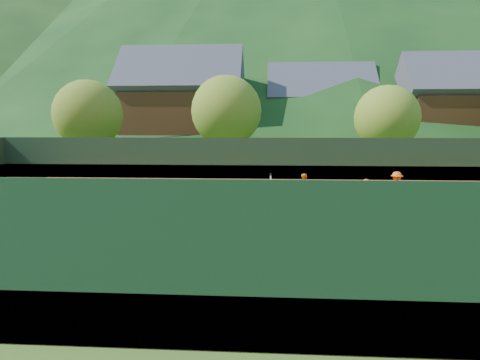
# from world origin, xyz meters

# --- Properties ---
(ground) EXTENTS (400.00, 400.00, 0.00)m
(ground) POSITION_xyz_m (0.00, 0.00, 0.00)
(ground) COLOR #32551A
(ground) RESTS_ON ground
(clay_court) EXTENTS (40.00, 24.00, 0.02)m
(clay_court) POSITION_xyz_m (0.00, 0.00, 0.01)
(clay_court) COLOR #BC4E1E
(clay_court) RESTS_ON ground
(mountain_far_left) EXTENTS (260.00, 260.00, 100.00)m
(mountain_far_left) POSITION_xyz_m (-90.00, 150.00, 50.00)
(mountain_far_left) COLOR #183612
(mountain_far_left) RESTS_ON ground
(coach) EXTENTS (0.68, 0.56, 1.60)m
(coach) POSITION_xyz_m (-3.42, -2.41, 0.82)
(coach) COLOR #1B3DAF
(coach) RESTS_ON clay_court
(student_a) EXTENTS (0.89, 0.78, 1.53)m
(student_a) POSITION_xyz_m (1.59, 2.01, 0.79)
(student_a) COLOR orange
(student_a) RESTS_ON clay_court
(student_b) EXTENTS (0.81, 0.38, 1.35)m
(student_b) POSITION_xyz_m (2.50, 1.12, 0.69)
(student_b) COLOR #D54D12
(student_b) RESTS_ON clay_court
(student_c) EXTENTS (0.69, 0.47, 1.35)m
(student_c) POSITION_xyz_m (4.54, 1.63, 0.69)
(student_c) COLOR #ED5615
(student_c) RESTS_ON clay_court
(student_d) EXTENTS (1.15, 0.81, 1.63)m
(student_d) POSITION_xyz_m (6.18, 2.35, 0.83)
(student_d) COLOR orange
(student_d) RESTS_ON clay_court
(tennis_ball_1) EXTENTS (0.07, 0.07, 0.07)m
(tennis_ball_1) POSITION_xyz_m (2.66, -4.82, 0.05)
(tennis_ball_1) COLOR yellow
(tennis_ball_1) RESTS_ON clay_court
(tennis_ball_2) EXTENTS (0.07, 0.07, 0.07)m
(tennis_ball_2) POSITION_xyz_m (-1.47, -4.50, 0.05)
(tennis_ball_2) COLOR yellow
(tennis_ball_2) RESTS_ON clay_court
(tennis_ball_3) EXTENTS (0.07, 0.07, 0.07)m
(tennis_ball_3) POSITION_xyz_m (-4.22, -6.03, 0.05)
(tennis_ball_3) COLOR yellow
(tennis_ball_3) RESTS_ON clay_court
(tennis_ball_4) EXTENTS (0.07, 0.07, 0.07)m
(tennis_ball_4) POSITION_xyz_m (-4.67, -6.96, 0.05)
(tennis_ball_4) COLOR yellow
(tennis_ball_4) RESTS_ON clay_court
(tennis_ball_6) EXTENTS (0.07, 0.07, 0.07)m
(tennis_ball_6) POSITION_xyz_m (1.03, -5.90, 0.05)
(tennis_ball_6) COLOR yellow
(tennis_ball_6) RESTS_ON clay_court
(tennis_ball_7) EXTENTS (0.07, 0.07, 0.07)m
(tennis_ball_7) POSITION_xyz_m (-0.21, -8.45, 0.05)
(tennis_ball_7) COLOR yellow
(tennis_ball_7) RESTS_ON clay_court
(tennis_ball_9) EXTENTS (0.07, 0.07, 0.07)m
(tennis_ball_9) POSITION_xyz_m (-7.98, -2.16, 0.05)
(tennis_ball_9) COLOR yellow
(tennis_ball_9) RESTS_ON clay_court
(tennis_ball_10) EXTENTS (0.07, 0.07, 0.07)m
(tennis_ball_10) POSITION_xyz_m (-3.02, -6.38, 0.05)
(tennis_ball_10) COLOR yellow
(tennis_ball_10) RESTS_ON clay_court
(tennis_ball_11) EXTENTS (0.07, 0.07, 0.07)m
(tennis_ball_11) POSITION_xyz_m (2.07, -1.26, 0.05)
(tennis_ball_11) COLOR yellow
(tennis_ball_11) RESTS_ON clay_court
(tennis_ball_12) EXTENTS (0.07, 0.07, 0.07)m
(tennis_ball_12) POSITION_xyz_m (-6.87, -2.09, 0.05)
(tennis_ball_12) COLOR yellow
(tennis_ball_12) RESTS_ON clay_court
(tennis_ball_13) EXTENTS (0.07, 0.07, 0.07)m
(tennis_ball_13) POSITION_xyz_m (-4.03, -8.23, 0.05)
(tennis_ball_13) COLOR yellow
(tennis_ball_13) RESTS_ON clay_court
(tennis_ball_14) EXTENTS (0.07, 0.07, 0.07)m
(tennis_ball_14) POSITION_xyz_m (2.67, -7.83, 0.05)
(tennis_ball_14) COLOR yellow
(tennis_ball_14) RESTS_ON clay_court
(tennis_ball_16) EXTENTS (0.07, 0.07, 0.07)m
(tennis_ball_16) POSITION_xyz_m (-2.48, -8.24, 0.05)
(tennis_ball_16) COLOR yellow
(tennis_ball_16) RESTS_ON clay_court
(tennis_ball_17) EXTENTS (0.07, 0.07, 0.07)m
(tennis_ball_17) POSITION_xyz_m (-1.50, -1.18, 0.05)
(tennis_ball_17) COLOR yellow
(tennis_ball_17) RESTS_ON clay_court
(court_lines) EXTENTS (23.83, 11.03, 0.00)m
(court_lines) POSITION_xyz_m (0.00, 0.00, 0.02)
(court_lines) COLOR silver
(court_lines) RESTS_ON clay_court
(tennis_net) EXTENTS (0.10, 12.07, 1.10)m
(tennis_net) POSITION_xyz_m (0.00, 0.00, 0.52)
(tennis_net) COLOR black
(tennis_net) RESTS_ON clay_court
(perimeter_fence) EXTENTS (40.40, 24.24, 3.00)m
(perimeter_fence) POSITION_xyz_m (0.00, 0.00, 1.27)
(perimeter_fence) COLOR black
(perimeter_fence) RESTS_ON clay_court
(ball_hopper) EXTENTS (0.57, 0.57, 1.00)m
(ball_hopper) POSITION_xyz_m (-6.48, -4.89, 0.77)
(ball_hopper) COLOR black
(ball_hopper) RESTS_ON clay_court
(chalet_left) EXTENTS (13.80, 9.93, 12.92)m
(chalet_left) POSITION_xyz_m (-10.00, 30.00, 5.65)
(chalet_left) COLOR beige
(chalet_left) RESTS_ON ground
(chalet_mid) EXTENTS (12.65, 8.82, 11.45)m
(chalet_mid) POSITION_xyz_m (6.00, 34.00, 4.99)
(chalet_mid) COLOR beige
(chalet_mid) RESTS_ON ground
(chalet_right) EXTENTS (11.50, 8.82, 11.91)m
(chalet_right) POSITION_xyz_m (20.00, 30.00, 5.26)
(chalet_right) COLOR beige
(chalet_right) RESTS_ON ground
(tree_a) EXTENTS (6.00, 6.00, 7.88)m
(tree_a) POSITION_xyz_m (-16.00, 18.00, 4.87)
(tree_a) COLOR #3C2718
(tree_a) RESTS_ON ground
(tree_b) EXTENTS (6.40, 6.40, 8.40)m
(tree_b) POSITION_xyz_m (-4.00, 20.00, 5.19)
(tree_b) COLOR #3C2718
(tree_b) RESTS_ON ground
(tree_c) EXTENTS (5.60, 5.60, 7.35)m
(tree_c) POSITION_xyz_m (10.00, 19.00, 4.54)
(tree_c) COLOR #42291A
(tree_c) RESTS_ON ground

